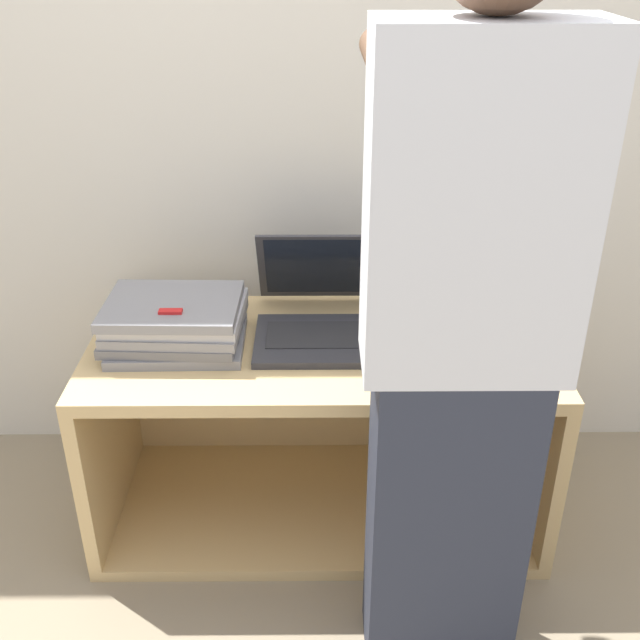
# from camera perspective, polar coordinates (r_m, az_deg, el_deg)

# --- Properties ---
(ground_plane) EXTENTS (12.00, 12.00, 0.00)m
(ground_plane) POSITION_cam_1_polar(r_m,az_deg,el_deg) (2.18, 0.04, -19.26)
(ground_plane) COLOR gray
(wall_back) EXTENTS (8.00, 0.05, 2.40)m
(wall_back) POSITION_cam_1_polar(r_m,az_deg,el_deg) (2.22, -0.10, 17.60)
(wall_back) COLOR silver
(wall_back) RESTS_ON ground_plane
(cart) EXTENTS (1.26, 0.60, 0.58)m
(cart) POSITION_cam_1_polar(r_m,az_deg,el_deg) (2.26, -0.03, -7.44)
(cart) COLOR tan
(cart) RESTS_ON ground_plane
(laptop_open) EXTENTS (0.35, 0.41, 0.26)m
(laptop_open) POSITION_cam_1_polar(r_m,az_deg,el_deg) (2.08, -0.03, 0.39)
(laptop_open) COLOR #333338
(laptop_open) RESTS_ON cart
(laptop_stack_left) EXTENTS (0.38, 0.30, 0.13)m
(laptop_stack_left) POSITION_cam_1_polar(r_m,az_deg,el_deg) (2.05, -10.94, -0.21)
(laptop_stack_left) COLOR gray
(laptop_stack_left) RESTS_ON cart
(laptop_stack_right) EXTENTS (0.38, 0.29, 0.13)m
(laptop_stack_right) POSITION_cam_1_polar(r_m,az_deg,el_deg) (2.06, 10.76, -0.10)
(laptop_stack_right) COLOR gray
(laptop_stack_right) RESTS_ON cart
(person) EXTENTS (0.40, 0.53, 1.69)m
(person) POSITION_cam_1_polar(r_m,az_deg,el_deg) (1.51, 10.74, -2.09)
(person) COLOR #2D3342
(person) RESTS_ON ground_plane
(inventory_tag) EXTENTS (0.06, 0.02, 0.01)m
(inventory_tag) POSITION_cam_1_polar(r_m,az_deg,el_deg) (1.96, -11.33, 0.64)
(inventory_tag) COLOR red
(inventory_tag) RESTS_ON laptop_stack_left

